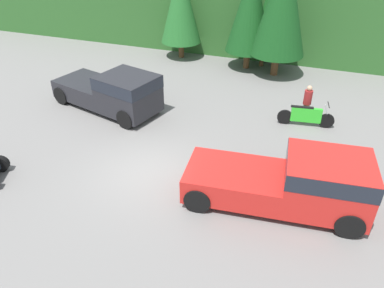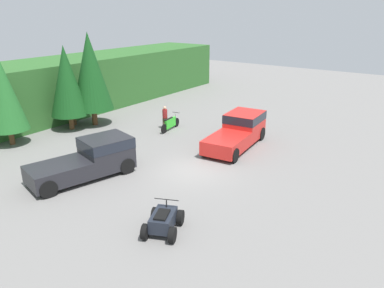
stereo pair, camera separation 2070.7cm
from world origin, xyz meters
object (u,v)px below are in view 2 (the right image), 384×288
Objects in this scene: pickup_truck_red at (239,130)px; rider_person at (165,117)px; pickup_truck_second at (92,157)px; quad_atv at (163,221)px; dirt_bike at (170,124)px.

pickup_truck_red reaches higher than rider_person.
pickup_truck_second is (-8.73, 4.07, -0.00)m from pickup_truck_red.
pickup_truck_red is at bearing -10.08° from pickup_truck_second.
rider_person is (8.57, 1.98, -0.08)m from pickup_truck_second.
quad_atv is (-10.70, -2.41, -0.56)m from pickup_truck_red.
rider_person is at bearing 27.90° from pickup_truck_second.
quad_atv reaches higher than dirt_bike.
pickup_truck_second reaches higher than dirt_bike.
pickup_truck_second is at bearing 49.86° from quad_atv.
dirt_bike is (8.63, 1.53, -0.55)m from pickup_truck_second.
pickup_truck_red is 5.63m from dirt_bike.
quad_atv is 13.52m from rider_person.
pickup_truck_second is 2.35× the size of dirt_bike.
dirt_bike is at bearing -108.08° from rider_person.
dirt_bike is at bearing 13.84° from quad_atv.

